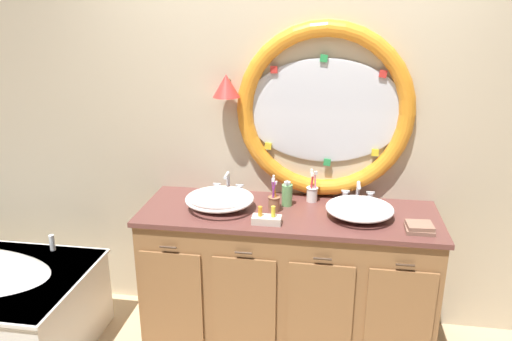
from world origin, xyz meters
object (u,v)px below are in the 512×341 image
sink_basin_left (220,199)px  sink_basin_right (360,209)px  toothbrush_holder_right (312,193)px  toothbrush_holder_left (274,202)px  folded_hand_towel (420,228)px  toiletry_basket (267,219)px  soap_dispenser (287,194)px

sink_basin_left → sink_basin_right: bearing=-0.0°
toothbrush_holder_right → sink_basin_right: bearing=-36.1°
toothbrush_holder_left → folded_hand_towel: size_ratio=1.47×
toothbrush_holder_left → toiletry_basket: (-0.02, -0.19, -0.03)m
sink_basin_right → soap_dispenser: (-0.44, 0.12, 0.02)m
toothbrush_holder_right → toiletry_basket: toothbrush_holder_right is taller
sink_basin_left → toiletry_basket: 0.36m
sink_basin_left → soap_dispenser: 0.42m
toothbrush_holder_left → soap_dispenser: (0.07, 0.10, 0.01)m
sink_basin_left → toothbrush_holder_right: size_ratio=1.98×
sink_basin_right → folded_hand_towel: 0.35m
sink_basin_left → folded_hand_towel: 1.17m
toothbrush_holder_left → soap_dispenser: size_ratio=1.35×
toiletry_basket → toothbrush_holder_right: bearing=57.7°
toothbrush_holder_left → toiletry_basket: size_ratio=1.33×
toothbrush_holder_left → toothbrush_holder_right: 0.29m
sink_basin_left → soap_dispenser: size_ratio=2.54×
soap_dispenser → toothbrush_holder_right: bearing=31.0°
folded_hand_towel → toiletry_basket: (-0.85, -0.03, 0.01)m
toothbrush_holder_right → toiletry_basket: bearing=-122.3°
sink_basin_left → sink_basin_right: size_ratio=1.06×
toothbrush_holder_left → folded_hand_towel: bearing=-10.7°
soap_dispenser → toiletry_basket: soap_dispenser is taller
sink_basin_right → soap_dispenser: soap_dispenser is taller
sink_basin_right → toothbrush_holder_left: 0.51m
folded_hand_towel → toiletry_basket: 0.85m
soap_dispenser → folded_hand_towel: 0.81m
sink_basin_left → sink_basin_right: sink_basin_left is taller
toothbrush_holder_right → folded_hand_towel: size_ratio=1.39×
sink_basin_right → toiletry_basket: 0.56m
toothbrush_holder_left → sink_basin_right: bearing=-1.8°
toiletry_basket → folded_hand_towel: bearing=2.0°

